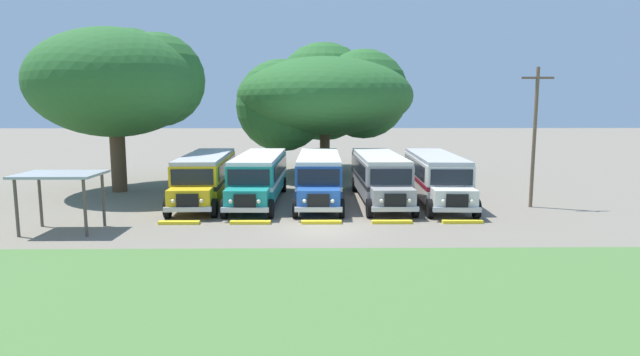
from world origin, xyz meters
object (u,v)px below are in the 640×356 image
(secondary_tree, at_px, (122,82))
(parked_bus_slot_4, at_px, (436,175))
(waiting_shelter, at_px, (60,179))
(utility_pole, at_px, (534,134))
(parked_bus_slot_0, at_px, (206,175))
(parked_bus_slot_3, at_px, (379,175))
(parked_bus_slot_2, at_px, (319,175))
(broad_shade_tree, at_px, (325,96))
(parked_bus_slot_1, at_px, (259,175))

(secondary_tree, bearing_deg, parked_bus_slot_4, -12.69)
(waiting_shelter, bearing_deg, utility_pole, 12.84)
(parked_bus_slot_4, xyz_separation_m, secondary_tree, (-20.34, 4.58, 5.78))
(secondary_tree, distance_m, waiting_shelter, 13.08)
(parked_bus_slot_0, xyz_separation_m, secondary_tree, (-6.36, 4.32, 5.78))
(secondary_tree, relative_size, utility_pole, 1.55)
(parked_bus_slot_0, bearing_deg, utility_pole, 80.96)
(parked_bus_slot_0, height_order, parked_bus_slot_4, same)
(parked_bus_slot_3, xyz_separation_m, secondary_tree, (-16.93, 4.39, 5.78))
(parked_bus_slot_0, xyz_separation_m, parked_bus_slot_2, (6.89, -0.10, 0.00))
(secondary_tree, height_order, waiting_shelter, secondary_tree)
(parked_bus_slot_2, distance_m, utility_pole, 12.60)
(parked_bus_slot_3, bearing_deg, broad_shade_tree, -167.90)
(parked_bus_slot_4, distance_m, secondary_tree, 21.64)
(parked_bus_slot_0, relative_size, secondary_tree, 0.89)
(parked_bus_slot_4, height_order, broad_shade_tree, broad_shade_tree)
(parked_bus_slot_0, bearing_deg, parked_bus_slot_3, 87.30)
(parked_bus_slot_4, height_order, utility_pole, utility_pole)
(parked_bus_slot_0, distance_m, waiting_shelter, 9.27)
(parked_bus_slot_0, height_order, broad_shade_tree, broad_shade_tree)
(waiting_shelter, bearing_deg, parked_bus_slot_2, 32.60)
(secondary_tree, xyz_separation_m, waiting_shelter, (1.32, -12.05, -4.91))
(broad_shade_tree, height_order, utility_pole, broad_shade_tree)
(parked_bus_slot_0, xyz_separation_m, parked_bus_slot_1, (3.26, -0.15, 0.00))
(parked_bus_slot_2, bearing_deg, parked_bus_slot_4, 89.66)
(broad_shade_tree, distance_m, waiting_shelter, 24.75)
(secondary_tree, height_order, utility_pole, secondary_tree)
(broad_shade_tree, bearing_deg, parked_bus_slot_1, -107.78)
(parked_bus_slot_1, relative_size, waiting_shelter, 3.02)
(parked_bus_slot_2, distance_m, secondary_tree, 15.12)
(parked_bus_slot_1, height_order, broad_shade_tree, broad_shade_tree)
(parked_bus_slot_3, distance_m, utility_pole, 9.11)
(parked_bus_slot_2, bearing_deg, parked_bus_slot_3, 91.42)
(broad_shade_tree, bearing_deg, parked_bus_slot_2, -92.79)
(parked_bus_slot_1, relative_size, parked_bus_slot_2, 1.00)
(parked_bus_slot_0, distance_m, parked_bus_slot_4, 13.99)
(parked_bus_slot_2, relative_size, parked_bus_slot_4, 1.00)
(parked_bus_slot_3, relative_size, secondary_tree, 0.88)
(broad_shade_tree, bearing_deg, secondary_tree, -147.46)
(parked_bus_slot_1, bearing_deg, parked_bus_slot_3, 92.03)
(parked_bus_slot_4, bearing_deg, parked_bus_slot_3, -90.56)
(parked_bus_slot_3, bearing_deg, parked_bus_slot_4, 86.02)
(parked_bus_slot_0, xyz_separation_m, parked_bus_slot_4, (13.99, -0.26, 0.00))
(parked_bus_slot_3, bearing_deg, utility_pole, 74.77)
(waiting_shelter, bearing_deg, broad_shade_tree, 58.98)
(parked_bus_slot_2, bearing_deg, broad_shade_tree, 178.15)
(secondary_tree, bearing_deg, parked_bus_slot_1, -24.91)
(parked_bus_slot_3, height_order, waiting_shelter, parked_bus_slot_3)
(parked_bus_slot_4, relative_size, secondary_tree, 0.89)
(parked_bus_slot_3, height_order, broad_shade_tree, broad_shade_tree)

